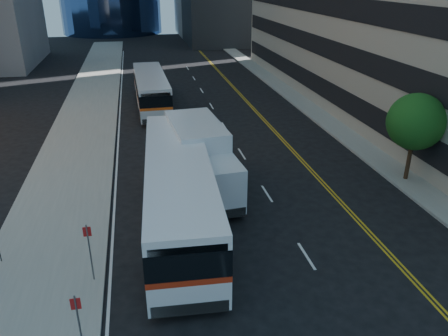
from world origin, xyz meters
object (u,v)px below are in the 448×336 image
at_px(bus_front, 179,189).
at_px(street_tree, 416,122).
at_px(bus_rear, 151,90).
at_px(box_truck, 201,158).

bearing_deg(bus_front, street_tree, 12.47).
xyz_separation_m(street_tree, bus_rear, (-13.91, 18.60, -1.97)).
height_order(bus_front, box_truck, box_truck).
bearing_deg(bus_front, box_truck, 68.31).
bearing_deg(bus_rear, street_tree, -54.62).
xyz_separation_m(bus_front, box_truck, (1.57, 3.41, 0.05)).
bearing_deg(box_truck, bus_front, -119.49).
height_order(street_tree, box_truck, street_tree).
distance_m(street_tree, bus_rear, 23.32).
distance_m(street_tree, bus_front, 13.88).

